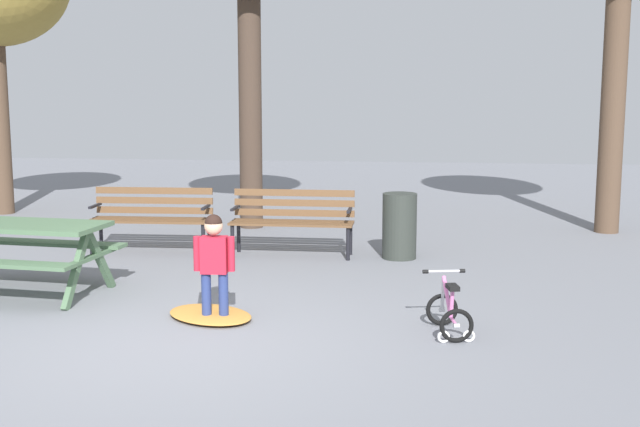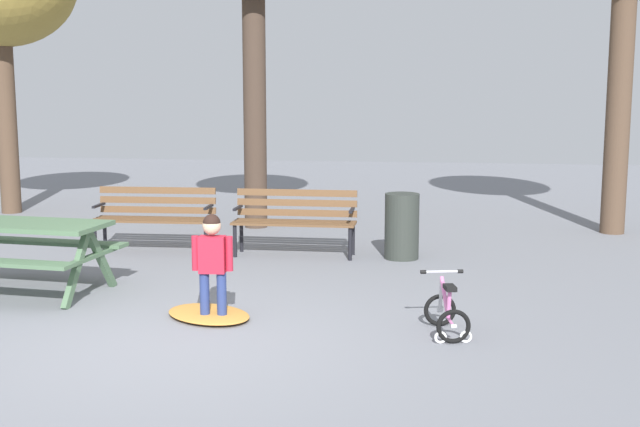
{
  "view_description": "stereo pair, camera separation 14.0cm",
  "coord_description": "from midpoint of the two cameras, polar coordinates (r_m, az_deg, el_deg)",
  "views": [
    {
      "loc": [
        2.11,
        -6.47,
        2.15
      ],
      "look_at": [
        1.01,
        1.98,
        0.85
      ],
      "focal_mm": 45.63,
      "sensor_mm": 36.0,
      "label": 1
    },
    {
      "loc": [
        2.25,
        -6.45,
        2.15
      ],
      "look_at": [
        1.01,
        1.98,
        0.85
      ],
      "focal_mm": 45.63,
      "sensor_mm": 36.0,
      "label": 2
    }
  ],
  "objects": [
    {
      "name": "child_standing",
      "position": [
        7.61,
        -7.03,
        -3.19
      ],
      "size": [
        0.39,
        0.18,
        1.02
      ],
      "color": "navy",
      "rests_on": "ground"
    },
    {
      "name": "park_bench_left",
      "position": [
        10.62,
        -1.37,
        -0.21
      ],
      "size": [
        1.6,
        0.46,
        0.85
      ],
      "color": "brown",
      "rests_on": "ground"
    },
    {
      "name": "kids_bicycle",
      "position": [
        7.33,
        9.42,
        -6.87
      ],
      "size": [
        0.46,
        0.61,
        0.54
      ],
      "color": "black",
      "rests_on": "ground"
    },
    {
      "name": "trash_bin",
      "position": [
        10.46,
        6.14,
        -0.89
      ],
      "size": [
        0.44,
        0.44,
        0.84
      ],
      "primitive_type": "cylinder",
      "color": "#2D332D",
      "rests_on": "ground"
    },
    {
      "name": "picnic_table",
      "position": [
        9.15,
        -19.79,
        -1.64
      ],
      "size": [
        1.92,
        1.51,
        0.79
      ],
      "color": "#4C6B4C",
      "rests_on": "ground"
    },
    {
      "name": "park_bench_far_left",
      "position": [
        11.08,
        -11.13,
        0.0
      ],
      "size": [
        1.62,
        0.52,
        0.85
      ],
      "color": "brown",
      "rests_on": "ground"
    },
    {
      "name": "ground",
      "position": [
        7.14,
        -9.96,
        -8.97
      ],
      "size": [
        36.0,
        36.0,
        0.0
      ],
      "primitive_type": "plane",
      "color": "slate"
    },
    {
      "name": "leaf_pile",
      "position": [
        7.86,
        -7.3,
        -7.0
      ],
      "size": [
        1.1,
        1.02,
        0.07
      ],
      "primitive_type": "ellipsoid",
      "rotation": [
        0.0,
        0.0,
        2.58
      ],
      "color": "#C68438",
      "rests_on": "ground"
    }
  ]
}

